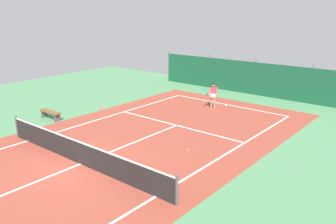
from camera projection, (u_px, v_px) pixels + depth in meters
ground_plane at (81, 164)px, 14.43m from camera, size 36.00×36.00×0.00m
court_surface at (81, 164)px, 14.43m from camera, size 11.02×26.60×0.01m
tennis_net at (80, 153)px, 14.28m from camera, size 10.12×0.10×1.10m
back_fence at (257, 85)px, 26.22m from camera, size 16.30×0.98×2.70m
tennis_player at (213, 94)px, 22.08m from camera, size 0.60×0.81×1.64m
tennis_ball_near_player at (188, 150)px, 15.76m from camera, size 0.07×0.07×0.07m
courtside_bench at (50, 113)px, 20.15m from camera, size 1.60×0.40×0.49m
water_bottle at (101, 107)px, 22.23m from camera, size 0.08×0.08×0.24m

